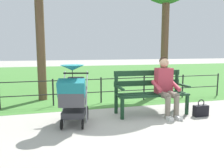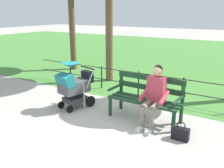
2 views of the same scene
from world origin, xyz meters
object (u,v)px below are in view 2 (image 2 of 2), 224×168
stroller (74,85)px  handbag (180,133)px  park_bench (146,96)px  person_on_bench (154,94)px

stroller → handbag: (-2.71, 0.19, -0.47)m
park_bench → person_on_bench: 0.38m
park_bench → handbag: size_ratio=4.37×
handbag → stroller: bearing=-4.1°
person_on_bench → stroller: (2.02, 0.13, -0.08)m
stroller → park_bench: bearing=-168.5°
handbag → park_bench: bearing=-30.2°
park_bench → stroller: 1.80m
person_on_bench → handbag: (-0.68, 0.33, -0.55)m
park_bench → handbag: park_bench is taller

